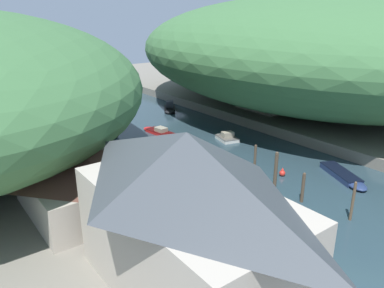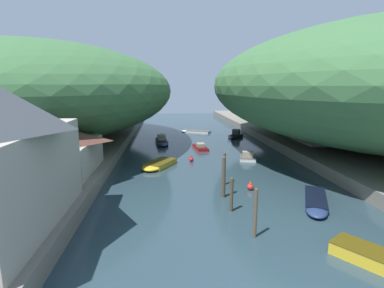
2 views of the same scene
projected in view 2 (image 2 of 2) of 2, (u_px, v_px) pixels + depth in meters
water_surface at (204, 157)px, 40.10m from camera, size 130.00×130.00×0.00m
left_bank at (31, 156)px, 37.95m from camera, size 22.00×120.00×1.27m
right_bank at (360, 149)px, 42.02m from camera, size 22.00×120.00×1.27m
hillside_left at (49, 91)px, 46.97m from camera, size 38.36×53.70×14.48m
hillside_right at (371, 86)px, 41.20m from camera, size 42.72×59.81×16.18m
boathouse_shed at (52, 148)px, 28.18m from camera, size 8.23×9.56×4.56m
right_bank_cottage at (315, 127)px, 43.44m from camera, size 4.66×7.80×4.17m
boat_far_right_bank at (235, 136)px, 54.36m from camera, size 3.70×4.42×1.57m
boat_near_quay at (162, 141)px, 48.89m from camera, size 2.25×6.25×1.47m
boat_red_skiff at (200, 147)px, 45.40m from camera, size 2.19×5.60×0.93m
boat_moored_right at (195, 131)px, 61.27m from camera, size 6.32×4.44×0.40m
boat_cabin_cruiser at (316, 203)px, 23.64m from camera, size 4.12×6.35×0.57m
boat_far_upstream at (158, 165)px, 34.85m from camera, size 4.52×5.76×0.61m
boat_mid_channel at (248, 157)px, 38.79m from camera, size 2.75×3.86×1.10m
mooring_post_nearest at (256, 213)px, 18.53m from camera, size 0.22×0.22×3.23m
mooring_post_second at (231, 194)px, 22.50m from camera, size 0.27×0.27×2.66m
mooring_post_middle at (224, 177)px, 25.32m from camera, size 0.32×0.32×3.58m
mooring_post_fourth at (224, 169)px, 28.53m from camera, size 0.25×0.25×3.19m
channel_buoy_near at (250, 186)px, 27.29m from camera, size 0.58×0.58×0.87m
channel_buoy_far at (191, 159)px, 37.51m from camera, size 0.57×0.57×0.85m
person_on_quay at (14, 246)px, 13.52m from camera, size 0.25×0.40×1.69m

